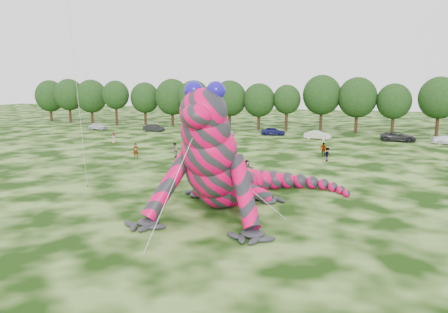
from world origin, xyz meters
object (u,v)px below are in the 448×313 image
Objects in this scene: tree_2 at (92,101)px; tree_7 at (230,105)px; tree_5 at (172,102)px; tree_9 at (287,108)px; spectator_2 at (327,154)px; tree_11 at (357,105)px; car_1 at (154,128)px; tree_1 at (69,101)px; tree_0 at (50,101)px; spectator_0 at (136,151)px; inflatable_gecko at (226,144)px; car_6 at (398,137)px; car_5 at (318,135)px; tree_3 at (116,103)px; spectator_4 at (113,138)px; car_4 at (273,131)px; spectator_3 at (324,149)px; tree_13 at (439,107)px; car_7 at (447,140)px; tree_6 at (194,104)px; tree_4 at (145,104)px; spectator_5 at (247,170)px; tree_12 at (394,109)px; car_3 at (220,131)px; car_2 at (200,130)px; spectator_1 at (175,150)px; tree_8 at (259,107)px; car_0 at (98,126)px; tree_10 at (321,103)px.

tree_2 is 1.02× the size of tree_7.
tree_9 is at bearing -2.58° from tree_5.
spectator_2 is (21.49, -29.62, -3.91)m from tree_7.
car_1 is at bearing -164.35° from tree_11.
tree_1 reaches higher than car_1.
tree_0 reaches higher than spectator_0.
car_6 is (14.81, 42.22, -4.00)m from inflatable_gecko.
car_5 is (7.10, -10.80, -3.64)m from tree_9.
tree_3 is 2.21× the size of car_5.
spectator_4 is 0.90× the size of spectator_0.
spectator_3 is (10.44, -19.13, 0.17)m from car_4.
car_5 is (-18.97, -10.58, -4.36)m from tree_13.
car_5 is at bearing -115.78° from tree_11.
tree_11 is at bearing 42.43° from car_7.
tree_6 is (-23.21, 50.89, -0.00)m from inflatable_gecko.
tree_2 is at bearing -2.34° from tree_0.
inflatable_gecko is 2.10× the size of tree_4.
spectator_5 is at bearing -84.91° from tree_9.
inflatable_gecko is at bearing -172.08° from car_5.
inflatable_gecko is at bearing 100.21° from spectator_3.
car_1 is at bearing -169.64° from tree_13.
inflatable_gecko is 51.75m from tree_9.
tree_12 is (43.14, -0.70, -0.41)m from tree_5.
tree_0 reaches higher than tree_7.
spectator_3 is at bearing -2.69° from spectator_5.
tree_6 reaches higher than car_3.
tree_4 is 20.78m from car_2.
spectator_1 is at bearing -36.69° from tree_0.
tree_7 is 1.06× the size of tree_8.
car_2 is (10.47, -11.05, -4.19)m from tree_5.
tree_4 is 25.48m from tree_8.
car_5 is (12.38, -10.44, -3.77)m from tree_8.
tree_4 is at bearing 70.47° from car_7.
tree_12 is at bearing -74.14° from car_0.
car_7 is at bearing -5.19° from spectator_2.
car_0 is at bearing 100.08° from car_5.
tree_5 is (6.52, -0.28, 0.37)m from tree_4.
tree_2 is 52.78m from car_5.
tree_2 reaches higher than tree_6.
tree_7 is at bearing -63.67° from car_0.
tree_12 is 43.51m from car_1.
spectator_5 is at bearing -61.72° from tree_6.
tree_10 is at bearing 4.34° from tree_6.
tree_0 is 2.51× the size of car_0.
tree_3 is at bearing 178.79° from tree_6.
tree_0 is 6.32m from tree_1.
spectator_0 is (-38.64, -24.87, 0.27)m from car_7.
spectator_5 reaches higher than car_7.
tree_12 is at bearing -87.19° from spectator_3.
tree_11 is 2.36× the size of car_5.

